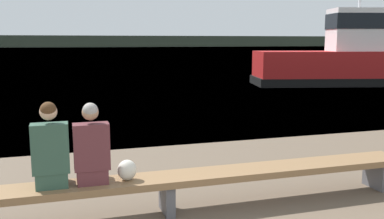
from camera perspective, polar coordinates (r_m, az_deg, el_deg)
The scene contains 7 objects.
water_surface at distance 128.66m, azimuth -16.58°, elevation 7.80°, with size 240.00×240.00×0.00m, color #5684A3.
far_shoreline at distance 160.15m, azimuth -16.74°, elevation 8.70°, with size 600.00×12.00×4.01m, color #384233.
bench_main at distance 5.61m, azimuth -3.39°, elevation -9.69°, with size 7.13×0.53×0.49m.
person_left at distance 5.32m, azimuth -18.35°, elevation -5.24°, with size 0.42×0.38×1.03m.
person_right at distance 5.33m, azimuth -13.25°, elevation -5.18°, with size 0.42×0.38×1.00m.
shopping_bag at distance 5.45m, azimuth -8.66°, elevation -7.98°, with size 0.24×0.21×0.26m.
tugboat_red at distance 23.38m, azimuth 20.96°, elevation 6.06°, with size 10.42×5.01×6.37m.
Camera 1 is at (-1.28, -2.26, 2.22)m, focal length 40.00 mm.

